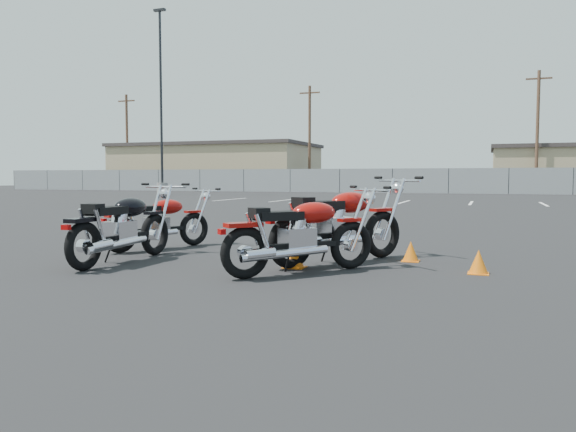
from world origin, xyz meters
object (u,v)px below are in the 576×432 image
(motorcycle_rear_red, at_px, (301,234))
(motorcycle_front_red, at_px, (159,222))
(motorcycle_second_black, at_px, (122,227))
(motorcycle_third_red, at_px, (339,224))

(motorcycle_rear_red, bearing_deg, motorcycle_front_red, 153.82)
(motorcycle_second_black, height_order, motorcycle_rear_red, motorcycle_second_black)
(motorcycle_front_red, xyz_separation_m, motorcycle_rear_red, (2.93, -1.44, 0.04))
(motorcycle_front_red, relative_size, motorcycle_rear_red, 1.03)
(motorcycle_second_black, bearing_deg, motorcycle_third_red, 18.79)
(motorcycle_front_red, height_order, motorcycle_third_red, motorcycle_third_red)
(motorcycle_second_black, relative_size, motorcycle_third_red, 0.98)
(motorcycle_front_red, bearing_deg, motorcycle_third_red, -7.96)
(motorcycle_third_red, distance_m, motorcycle_rear_red, 1.03)
(motorcycle_third_red, bearing_deg, motorcycle_rear_red, -102.65)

